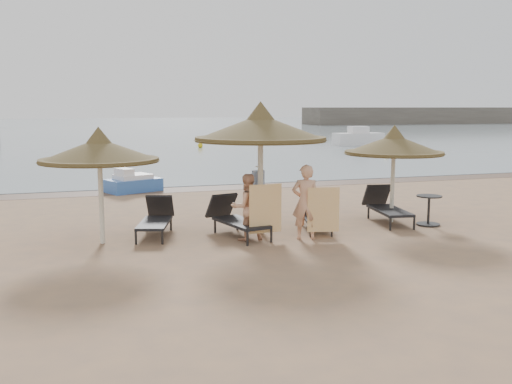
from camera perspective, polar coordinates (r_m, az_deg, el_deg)
ground at (r=13.04m, az=1.22°, el=-5.33°), size 160.00×160.00×0.00m
sea at (r=92.13m, az=-15.14°, el=6.30°), size 200.00×140.00×0.03m
wet_sand_strip at (r=21.99m, az=-6.70°, el=0.32°), size 200.00×1.60×0.01m
palapa_left at (r=13.36m, az=-15.41°, el=3.99°), size 2.71×2.71×2.68m
palapa_center at (r=14.06m, az=0.45°, el=6.37°), size 3.29×3.29×3.26m
palapa_right at (r=15.78m, az=13.63°, el=4.59°), size 2.67×2.67×2.64m
lounger_far_left at (r=14.29m, az=-9.95°, el=-2.57°), size 1.21×2.11×0.90m
lounger_near_left at (r=14.00m, az=-2.12°, el=-2.58°), size 1.19×2.23×0.95m
lounger_near_right at (r=14.74m, az=5.90°, el=-2.37°), size 0.97×1.82×0.77m
lounger_far_right at (r=16.01m, az=12.84°, el=-1.38°), size 1.02×2.21×0.95m
side_table at (r=15.81m, az=16.88°, el=-1.85°), size 0.66×0.66×0.80m
person_left at (r=13.37m, az=-0.94°, el=-0.99°), size 0.89×0.63×1.83m
person_right at (r=13.49m, az=4.99°, el=-0.41°), size 1.10×0.90×2.07m
towel_left at (r=13.17m, az=0.96°, el=-1.69°), size 0.81×0.10×1.14m
towel_right at (r=13.45m, az=6.75°, el=-1.78°), size 0.74×0.19×1.06m
bag_patterned at (r=14.33m, az=0.23°, el=1.38°), size 0.34×0.21×0.41m
bag_dark at (r=14.06m, az=0.65°, el=-0.25°), size 0.20×0.07×0.29m
pedal_boat at (r=21.59m, az=-12.25°, el=0.90°), size 2.21×1.79×0.89m
buoy_mid at (r=43.82m, az=-5.59°, el=4.65°), size 0.39×0.39×0.39m
buoy_right at (r=39.04m, az=12.96°, el=4.02°), size 0.40×0.40×0.40m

